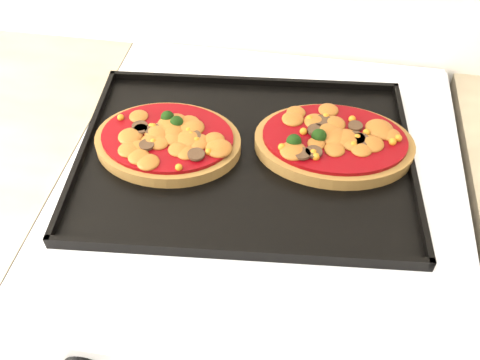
% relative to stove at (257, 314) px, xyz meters
% --- Properties ---
extents(stove, '(0.60, 0.60, 0.91)m').
position_rel_stove_xyz_m(stove, '(0.00, 0.00, 0.00)').
color(stove, silver).
rests_on(stove, floor).
extents(baking_tray, '(0.53, 0.41, 0.02)m').
position_rel_stove_xyz_m(baking_tray, '(-0.03, 0.00, 0.47)').
color(baking_tray, black).
rests_on(baking_tray, stove).
extents(pizza_left, '(0.23, 0.17, 0.03)m').
position_rel_stove_xyz_m(pizza_left, '(-0.15, 0.00, 0.48)').
color(pizza_left, brown).
rests_on(pizza_left, baking_tray).
extents(pizza_right, '(0.24, 0.18, 0.03)m').
position_rel_stove_xyz_m(pizza_right, '(0.10, 0.04, 0.48)').
color(pizza_right, brown).
rests_on(pizza_right, baking_tray).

